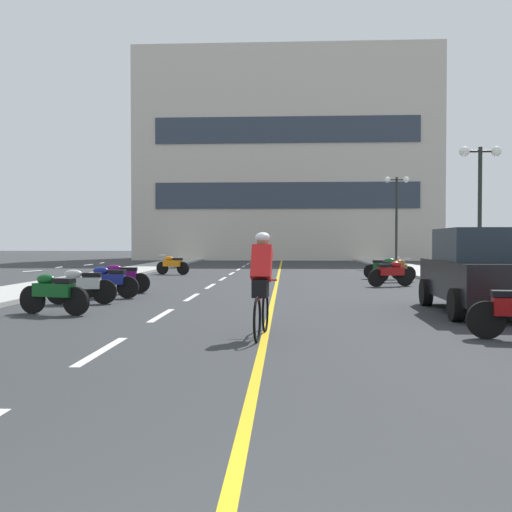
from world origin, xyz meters
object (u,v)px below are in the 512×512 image
Objects in this scene: motorcycle_10 at (172,264)px; motorcycle_4 at (81,285)px; motorcycle_7 at (391,273)px; parked_car_near at (480,270)px; motorcycle_6 at (121,277)px; motorcycle_3 at (53,292)px; street_lamp_mid at (480,182)px; motorcycle_9 at (385,268)px; motorcycle_5 at (108,281)px; motorcycle_8 at (395,270)px; street_lamp_far at (397,201)px; cyclist_rider at (261,282)px.

motorcycle_4 is at bearing -88.96° from motorcycle_10.
parked_car_near is at bearing -85.54° from motorcycle_7.
motorcycle_3 is at bearing -89.97° from motorcycle_6.
street_lamp_mid reaches higher than motorcycle_4.
parked_car_near is 9.27m from motorcycle_4.
motorcycle_9 is at bearing 132.78° from street_lamp_mid.
motorcycle_7 is at bearing 28.64° from motorcycle_5.
motorcycle_10 is (-9.34, 4.61, 0.00)m from motorcycle_8.
parked_car_near is at bearing -25.72° from motorcycle_6.
street_lamp_far reaches higher than street_lamp_mid.
motorcycle_3 and motorcycle_6 have the same top height.
parked_car_near reaches higher than motorcycle_10.
motorcycle_5 is 1.04× the size of motorcycle_10.
motorcycle_7 is (-0.58, 7.44, -0.44)m from parked_car_near.
motorcycle_4 is at bearing 134.54° from cyclist_rider.
motorcycle_7 is 0.99× the size of motorcycle_9.
motorcycle_6 is at bearing 154.28° from parked_car_near.
motorcycle_4 is (-11.80, -6.95, -3.16)m from street_lamp_mid.
street_lamp_far is 3.21× the size of motorcycle_7.
cyclist_rider reaches higher than motorcycle_10.
motorcycle_4 and motorcycle_5 have the same top height.
motorcycle_4 is 6.59m from cyclist_rider.
motorcycle_8 is (-0.06, 9.61, -0.44)m from parked_car_near.
motorcycle_9 is (9.02, 9.96, 0.00)m from motorcycle_4.
motorcycle_7 is at bearing 69.79° from cyclist_rider.
motorcycle_9 is (8.89, 12.01, 0.00)m from motorcycle_3.
motorcycle_4 is at bearing 171.73° from parked_car_near.
motorcycle_6 is (-0.07, 1.50, 0.00)m from motorcycle_5.
cyclist_rider is at bearing -110.21° from motorcycle_7.
street_lamp_mid is 1.12× the size of parked_car_near.
motorcycle_8 is at bearing -26.29° from motorcycle_10.
motorcycle_8 is (8.98, 10.32, 0.00)m from motorcycle_3.
parked_car_near is 2.60× the size of motorcycle_10.
cyclist_rider is (-6.92, -25.88, -3.05)m from street_lamp_far.
motorcycle_6 is 9.01m from motorcycle_7.
motorcycle_5 is at bearing -136.25° from motorcycle_9.
street_lamp_mid reaches higher than cyclist_rider.
motorcycle_4 is at bearing -149.50° from street_lamp_mid.
street_lamp_far is at bearing 63.86° from motorcycle_3.
motorcycle_5 is 1.00× the size of motorcycle_6.
motorcycle_3 is at bearing -142.37° from street_lamp_mid.
motorcycle_3 is at bearing -88.62° from motorcycle_10.
parked_car_near is 2.60× the size of motorcycle_7.
motorcycle_5 is 1.50m from motorcycle_6.
motorcycle_5 and motorcycle_9 have the same top height.
street_lamp_mid is at bearing 58.30° from cyclist_rider.
street_lamp_mid is at bearing 72.35° from parked_car_near.
street_lamp_mid is 0.91× the size of street_lamp_far.
motorcycle_7 is 11.13m from motorcycle_10.
motorcycle_9 is (-2.79, 3.01, -3.16)m from street_lamp_mid.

